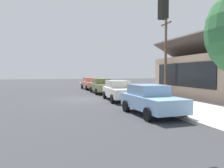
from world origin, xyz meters
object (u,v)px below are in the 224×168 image
at_px(car_coral, 91,83).
at_px(utility_pole_wooden, 166,55).
at_px(car_olive, 102,86).
at_px(car_skyblue, 151,100).
at_px(fire_hydrant_red, 155,99).
at_px(traffic_light_main, 204,36).
at_px(car_ivory, 118,90).

height_order(car_coral, utility_pole_wooden, utility_pole_wooden).
height_order(car_olive, car_skyblue, same).
xyz_separation_m(car_coral, utility_pole_wooden, (10.15, 5.49, 3.11)).
distance_m(car_coral, fire_hydrant_red, 16.02).
bearing_deg(car_coral, fire_hydrant_red, 2.21).
bearing_deg(fire_hydrant_red, traffic_light_main, -13.43).
bearing_deg(traffic_light_main, car_coral, 179.56).
xyz_separation_m(car_olive, fire_hydrant_red, (10.09, 1.34, -0.32)).
height_order(car_olive, traffic_light_main, traffic_light_main).
height_order(traffic_light_main, fire_hydrant_red, traffic_light_main).
height_order(car_ivory, fire_hydrant_red, car_ivory).
xyz_separation_m(car_skyblue, utility_pole_wooden, (-8.42, 5.53, 3.11)).
bearing_deg(car_coral, car_ivory, -2.68).
height_order(car_ivory, car_skyblue, same).
height_order(car_skyblue, traffic_light_main, traffic_light_main).
xyz_separation_m(car_olive, traffic_light_main, (17.04, -0.32, 2.67)).
height_order(car_coral, car_olive, same).
bearing_deg(traffic_light_main, utility_pole_wooden, 156.06).
xyz_separation_m(car_ivory, fire_hydrant_red, (3.68, 1.39, -0.32)).
xyz_separation_m(car_ivory, car_skyblue, (6.30, -0.14, -0.00)).
bearing_deg(car_coral, utility_pole_wooden, 25.27).
bearing_deg(car_skyblue, car_olive, 175.89).
bearing_deg(car_olive, car_ivory, -0.50).
xyz_separation_m(car_olive, car_skyblue, (12.71, -0.19, -0.00)).
bearing_deg(utility_pole_wooden, car_olive, -128.75).
distance_m(utility_pole_wooden, fire_hydrant_red, 7.84).
distance_m(traffic_light_main, utility_pole_wooden, 13.96).
relative_size(car_coral, utility_pole_wooden, 0.65).
xyz_separation_m(car_ivory, utility_pole_wooden, (-2.12, 5.39, 3.11)).
relative_size(car_ivory, car_skyblue, 1.12).
xyz_separation_m(car_coral, car_olive, (5.86, 0.14, 0.00)).
height_order(car_olive, utility_pole_wooden, utility_pole_wooden).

